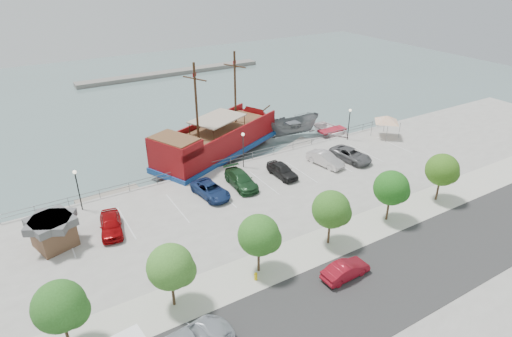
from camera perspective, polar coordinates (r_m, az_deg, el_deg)
ground at (r=45.47m, az=2.39°, el=-4.06°), size 160.00×160.00×0.00m
land_slab at (r=33.58m, az=23.65°, el=-19.03°), size 100.00×58.00×1.20m
street at (r=35.21m, az=17.28°, el=-13.93°), size 100.00×8.00×0.04m
sidewalk at (r=38.38m, az=10.73°, el=-9.24°), size 100.00×4.00×0.05m
seawall_railing at (r=50.66m, az=-2.42°, el=1.30°), size 50.00×0.06×1.00m
far_shore at (r=95.81m, az=-11.06°, el=12.44°), size 40.00×3.00×0.80m
pirate_ship at (r=54.78m, az=-4.18°, el=4.08°), size 21.24×13.68×13.31m
patrol_boat at (r=60.27m, az=4.93°, el=5.44°), size 8.07×4.48×2.95m
speedboat at (r=61.38m, az=10.10°, el=4.73°), size 4.92×6.80×1.39m
dock_west at (r=48.09m, az=-19.07°, el=-3.55°), size 6.70×2.23×0.38m
dock_mid at (r=56.81m, az=5.11°, el=2.68°), size 7.53×4.94×0.42m
dock_east at (r=60.14m, az=9.55°, el=3.78°), size 6.65×3.37×0.37m
shed at (r=40.03m, az=-25.44°, el=-7.56°), size 4.08×4.08×2.70m
canopy_tent at (r=59.78m, az=17.12°, el=6.74°), size 4.40×4.40×3.46m
street_sedan at (r=34.20m, az=11.85°, el=-13.11°), size 4.08×1.55×1.33m
fire_hydrant at (r=33.41m, az=-0.04°, el=-14.14°), size 0.25×0.25×0.72m
lamp_post_left at (r=43.64m, az=-22.77°, el=-1.80°), size 0.36×0.36×4.28m
lamp_post_mid at (r=48.62m, az=-1.73°, el=3.31°), size 0.36×0.36×4.28m
lamp_post_right at (r=57.59m, az=12.35°, el=6.50°), size 0.36×0.36×4.28m
tree_a at (r=29.33m, az=-24.42°, el=-16.50°), size 3.30×3.20×5.00m
tree_b at (r=30.13m, az=-11.05°, el=-12.86°), size 3.30×3.20×5.00m
tree_c at (r=32.46m, az=0.65°, el=-9.00°), size 3.30×3.20×5.00m
tree_d at (r=36.02m, az=10.22°, el=-5.50°), size 3.30×3.20×5.00m
tree_e at (r=40.49m, az=17.78°, el=-2.59°), size 3.30×3.20×5.00m
tree_f at (r=45.60m, az=23.73°, el=-0.26°), size 3.30×3.20×5.00m
parked_car_a at (r=40.34m, az=-18.79°, el=-7.06°), size 2.67×4.86×1.57m
parked_car_c at (r=43.89m, az=-6.07°, el=-2.87°), size 2.94×5.23×1.38m
parked_car_d at (r=45.46m, az=-2.02°, el=-1.51°), size 2.42×5.37×1.53m
parked_car_e at (r=47.55m, az=3.52°, el=-0.22°), size 1.90×4.44×1.50m
parked_car_f at (r=50.63m, az=9.22°, el=1.25°), size 2.45×4.91×1.55m
parked_car_g at (r=52.39m, az=12.52°, el=1.80°), size 3.27×5.62×1.47m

